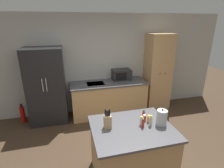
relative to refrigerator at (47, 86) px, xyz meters
The scene contains 15 objects.
wall_back 1.39m from the refrigerator, 15.10° to the left, with size 7.20×0.06×2.60m.
refrigerator is the anchor object (origin of this frame).
back_counter 1.60m from the refrigerator, ahead, with size 1.98×0.71×0.90m.
pantry_cabinet 2.95m from the refrigerator, ahead, with size 0.65×0.57×2.10m.
kitchen_island 2.59m from the refrigerator, 57.12° to the right, with size 1.19×0.98×0.93m.
microwave 1.93m from the refrigerator, ahead, with size 0.50×0.34×0.28m.
knife_block 2.32m from the refrigerator, 63.59° to the right, with size 0.10×0.08×0.30m.
spice_bottle_tall_dark 2.55m from the refrigerator, 49.95° to the right, with size 0.04×0.04×0.15m.
spice_bottle_short_red 2.60m from the refrigerator, 51.27° to the right, with size 0.05×0.05×0.10m.
spice_bottle_amber_oil 2.73m from the refrigerator, 52.62° to the right, with size 0.04×0.04×0.17m.
spice_bottle_green_herb 2.67m from the refrigerator, 55.13° to the right, with size 0.04×0.04×0.13m.
spice_bottle_pale_salt 2.67m from the refrigerator, 51.14° to the right, with size 0.05×0.05×0.12m.
spice_bottle_orange_cap 2.62m from the refrigerator, 54.14° to the right, with size 0.06×0.06×0.14m.
kettle 2.85m from the refrigerator, 50.06° to the right, with size 0.16×0.16×0.26m.
fire_extinguisher 0.96m from the refrigerator, behind, with size 0.11×0.11×0.49m.
Camera 1 is at (-0.74, -2.22, 2.39)m, focal length 28.00 mm.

